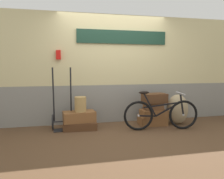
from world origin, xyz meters
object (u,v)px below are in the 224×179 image
Objects in this scene: suitcase_5 at (154,98)px; suitcase_2 at (152,120)px; bicycle at (161,114)px; luggage_trolley at (63,116)px; suitcase_0 at (80,125)px; wicker_basket at (80,104)px; suitcase_4 at (153,106)px; suitcase_1 at (79,117)px; burlap_sack at (177,109)px; suitcase_3 at (154,113)px.

suitcase_2 is at bearing 110.43° from suitcase_5.
bicycle is at bearing -97.32° from suitcase_5.
luggage_trolley is 0.83× the size of bicycle.
wicker_basket is (0.01, -0.01, 0.45)m from suitcase_0.
suitcase_4 is 0.81× the size of suitcase_5.
suitcase_4 is at bearing -7.37° from suitcase_1.
suitcase_5 reaches higher than suitcase_4.
suitcase_4 is 2.00m from luggage_trolley.
suitcase_2 reaches higher than suitcase_0.
luggage_trolley is 2.06m from bicycle.
suitcase_0 is 1.64m from suitcase_2.
suitcase_0 is at bearing -177.30° from suitcase_4.
suitcase_2 is (1.65, -0.01, -0.17)m from suitcase_1.
suitcase_2 is 0.64m from burlap_sack.
wicker_basket is at bearing -50.15° from suitcase_1.
suitcase_5 is (0.02, -0.02, 0.18)m from suitcase_4.
suitcase_4 is at bearing 2.25° from suitcase_0.
suitcase_3 is 0.16m from suitcase_4.
luggage_trolley is at bearing 177.44° from burlap_sack.
burlap_sack is (2.24, -0.06, 0.07)m from suitcase_1.
bicycle is (0.01, -0.42, 0.23)m from suitcase_2.
suitcase_3 is 1.11× the size of suitcase_5.
suitcase_3 is at bearing 178.47° from burlap_sack.
suitcase_4 is (1.64, -0.01, 0.35)m from suitcase_0.
suitcase_5 is (1.66, -0.03, 0.54)m from suitcase_0.
suitcase_5 is 0.33× the size of bicycle.
suitcase_0 is 1.74m from suitcase_5.
bicycle reaches higher than suitcase_0.
suitcase_0 is at bearing -177.44° from suitcase_2.
suitcase_2 is at bearing 103.97° from suitcase_3.
suitcase_5 is at bearing 87.82° from bicycle.
luggage_trolley reaches higher than bicycle.
luggage_trolley is (-2.00, 0.08, -0.15)m from suitcase_4.
suitcase_4 is (0.00, -0.02, 0.33)m from suitcase_2.
suitcase_2 is at bearing -6.64° from suitcase_1.
suitcase_2 is (1.64, 0.01, 0.02)m from suitcase_0.
luggage_trolley reaches higher than suitcase_3.
suitcase_1 is 0.97× the size of burlap_sack.
suitcase_3 is at bearing 89.32° from bicycle.
suitcase_0 is at bearing 137.48° from wicker_basket.
suitcase_1 is at bearing 173.24° from suitcase_5.
suitcase_0 is at bearing 177.32° from suitcase_3.
suitcase_1 is 1.09× the size of suitcase_2.
suitcase_1 reaches higher than suitcase_2.
suitcase_0 is at bearing 173.68° from suitcase_5.
suitcase_3 is 0.43× the size of luggage_trolley.
suitcase_3 is 1.66m from wicker_basket.
wicker_basket is at bearing -12.97° from luggage_trolley.
suitcase_1 is 0.42× the size of bicycle.
suitcase_0 is 0.41m from luggage_trolley.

